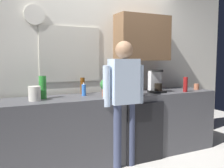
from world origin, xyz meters
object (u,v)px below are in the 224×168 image
Objects in this scene: person_at_sink at (124,93)px; bottle_clear_soda at (43,87)px; bottle_amber_beer at (83,86)px; potted_plant at (106,86)px; dish_soap at (84,90)px; coffee_maker at (156,82)px; cup_terracotta_mug at (196,87)px; storage_canister at (35,94)px; bottle_red_vinegar at (185,84)px.

bottle_clear_soda is at bearing 162.02° from person_at_sink.
person_at_sink is (0.36, -0.52, -0.06)m from bottle_amber_beer.
person_at_sink is (0.16, -0.19, -0.08)m from potted_plant.
dish_soap is at bearing -103.52° from bottle_amber_beer.
potted_plant is 1.28× the size of dish_soap.
coffee_maker is 1.18× the size of bottle_clear_soda.
cup_terracotta_mug is at bearing 11.53° from person_at_sink.
cup_terracotta_mug is 1.84m from dish_soap.
storage_canister is (-0.88, 0.06, -0.05)m from potted_plant.
potted_plant is at bearing -177.44° from coffee_maker.
bottle_red_vinegar is at bearing -11.43° from dish_soap.
cup_terracotta_mug is 0.40× the size of potted_plant.
cup_terracotta_mug is (2.37, -0.14, -0.09)m from bottle_clear_soda.
storage_canister is at bearing -168.94° from dish_soap.
bottle_clear_soda reaches higher than dish_soap.
dish_soap is at bearing 140.56° from potted_plant.
bottle_amber_beer is 1.35× the size of storage_canister.
bottle_clear_soda is 0.17m from storage_canister.
coffee_maker is 0.70m from person_at_sink.
coffee_maker reaches higher than dish_soap.
bottle_clear_soda is at bearing -164.26° from bottle_amber_beer.
coffee_maker is 0.82m from potted_plant.
coffee_maker is 1.59m from bottle_clear_soda.
dish_soap is 0.66m from storage_canister.
potted_plant is at bearing 134.31° from person_at_sink.
coffee_maker is at bearing 179.58° from cup_terracotta_mug.
coffee_maker is 1.43× the size of potted_plant.
coffee_maker is 1.06m from bottle_amber_beer.
bottle_amber_beer is (0.57, 0.16, -0.02)m from bottle_clear_soda.
bottle_clear_soda is 1.00m from person_at_sink.
person_at_sink is at bearing -54.99° from bottle_amber_beer.
bottle_clear_soda is 1.27× the size of bottle_red_vinegar.
bottle_clear_soda is 3.04× the size of cup_terracotta_mug.
coffee_maker is 1.70m from storage_canister.
cup_terracotta_mug is 0.06× the size of person_at_sink.
coffee_maker is 1.06m from dish_soap.
bottle_red_vinegar is 2.13m from storage_canister.
bottle_red_vinegar is 1.25m from potted_plant.
bottle_amber_beer is (-1.01, 0.29, -0.03)m from coffee_maker.
dish_soap is at bearing 11.06° from storage_canister.
person_at_sink is at bearing -48.63° from potted_plant.
bottle_red_vinegar is 2.39× the size of cup_terracotta_mug.
potted_plant is 0.14× the size of person_at_sink.
bottle_clear_soda is at bearing 167.51° from potted_plant.
person_at_sink is at bearing -171.40° from cup_terracotta_mug.
bottle_clear_soda is at bearing -177.81° from dish_soap.
coffee_maker reaches higher than potted_plant.
bottle_red_vinegar is 0.14× the size of person_at_sink.
coffee_maker reaches higher than bottle_red_vinegar.
person_at_sink is (0.93, -0.36, -0.09)m from bottle_clear_soda.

